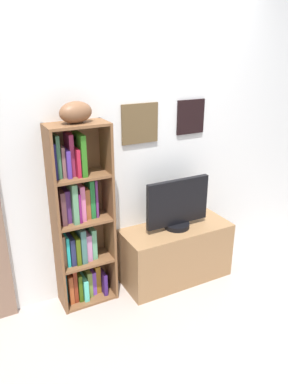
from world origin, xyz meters
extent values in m
cube|color=#A79991|center=(0.00, 0.00, -0.02)|extent=(5.20, 5.20, 0.04)
cube|color=silver|center=(0.00, 1.13, 1.19)|extent=(4.80, 0.06, 2.39)
cube|color=brown|center=(0.15, 1.09, 1.41)|extent=(0.32, 0.02, 0.32)
cube|color=#91A9BC|center=(0.15, 1.09, 1.41)|extent=(0.27, 0.01, 0.27)
cube|color=black|center=(0.63, 1.09, 1.42)|extent=(0.27, 0.02, 0.29)
cube|color=#8DA3BA|center=(0.63, 1.09, 1.42)|extent=(0.22, 0.01, 0.24)
cube|color=brown|center=(-0.62, 0.98, 0.74)|extent=(0.02, 0.24, 1.48)
cube|color=brown|center=(-0.19, 0.98, 0.74)|extent=(0.02, 0.24, 1.48)
cube|color=brown|center=(-0.41, 1.10, 0.74)|extent=(0.45, 0.01, 1.48)
cube|color=brown|center=(-0.41, 0.98, 0.01)|extent=(0.41, 0.23, 0.02)
cube|color=brown|center=(-0.41, 0.98, 0.37)|extent=(0.41, 0.23, 0.02)
cube|color=brown|center=(-0.41, 0.98, 0.73)|extent=(0.41, 0.23, 0.02)
cube|color=brown|center=(-0.41, 0.98, 1.09)|extent=(0.41, 0.23, 0.02)
cube|color=brown|center=(-0.41, 0.98, 1.47)|extent=(0.41, 0.23, 0.02)
cube|color=#166677|center=(-0.59, 1.03, 0.15)|extent=(0.03, 0.12, 0.26)
cube|color=#A74A23|center=(-0.55, 1.01, 0.15)|extent=(0.03, 0.16, 0.25)
cube|color=maroon|center=(-0.52, 1.01, 0.17)|extent=(0.03, 0.16, 0.30)
cube|color=#35500E|center=(-0.48, 1.01, 0.14)|extent=(0.03, 0.17, 0.25)
cube|color=#51C9B2|center=(-0.44, 1.00, 0.12)|extent=(0.04, 0.19, 0.19)
cube|color=olive|center=(-0.39, 1.02, 0.14)|extent=(0.04, 0.15, 0.23)
cube|color=purple|center=(-0.35, 1.02, 0.13)|extent=(0.03, 0.13, 0.22)
cube|color=#95631A|center=(-0.31, 1.03, 0.15)|extent=(0.04, 0.12, 0.26)
cube|color=#381C63|center=(-0.27, 1.00, 0.12)|extent=(0.03, 0.19, 0.20)
cube|color=#866145|center=(-0.59, 1.01, 0.51)|extent=(0.04, 0.16, 0.27)
cube|color=#1FA9A6|center=(-0.56, 1.01, 0.51)|extent=(0.02, 0.17, 0.25)
cube|color=#20264D|center=(-0.52, 1.00, 0.50)|extent=(0.04, 0.17, 0.23)
cube|color=#43560E|center=(-0.48, 1.00, 0.50)|extent=(0.03, 0.19, 0.23)
cube|color=#3A6861|center=(-0.43, 1.00, 0.53)|extent=(0.04, 0.18, 0.29)
cube|color=#B977A7|center=(-0.39, 1.01, 0.49)|extent=(0.04, 0.17, 0.23)
cube|color=#5BA376|center=(-0.34, 1.01, 0.51)|extent=(0.04, 0.16, 0.26)
cube|color=brown|center=(-0.60, 1.02, 0.85)|extent=(0.02, 0.15, 0.21)
cube|color=#502D31|center=(-0.56, 1.00, 0.87)|extent=(0.04, 0.18, 0.26)
cube|color=#522769|center=(-0.52, 1.02, 0.87)|extent=(0.04, 0.15, 0.26)
cube|color=#528860|center=(-0.48, 0.99, 0.90)|extent=(0.04, 0.19, 0.31)
cube|color=#71175B|center=(-0.44, 1.00, 0.86)|extent=(0.02, 0.19, 0.23)
cube|color=#CB6592|center=(-0.41, 1.01, 0.88)|extent=(0.04, 0.17, 0.28)
cube|color=#9A5229|center=(-0.37, 1.02, 0.86)|extent=(0.04, 0.15, 0.24)
cube|color=#1C6A2E|center=(-0.33, 1.02, 0.89)|extent=(0.04, 0.15, 0.30)
cube|color=#5D296C|center=(-0.30, 1.02, 0.89)|extent=(0.02, 0.15, 0.30)
cube|color=#19184C|center=(-0.59, 1.01, 1.23)|extent=(0.03, 0.16, 0.26)
cube|color=#346443|center=(-0.56, 1.02, 1.26)|extent=(0.03, 0.15, 0.31)
cube|color=#855555|center=(-0.53, 1.02, 1.22)|extent=(0.02, 0.15, 0.23)
cube|color=#4B2D91|center=(-0.50, 1.00, 1.20)|extent=(0.03, 0.17, 0.20)
cube|color=#92284C|center=(-0.46, 1.02, 1.26)|extent=(0.03, 0.14, 0.31)
cube|color=#AC1931|center=(-0.43, 1.00, 1.21)|extent=(0.03, 0.19, 0.21)
cube|color=#2A6B19|center=(-0.39, 0.99, 1.26)|extent=(0.04, 0.19, 0.31)
ellipsoid|color=brown|center=(-0.41, 0.98, 1.56)|extent=(0.28, 0.21, 0.15)
cube|color=olive|center=(0.40, 0.89, 0.26)|extent=(0.97, 0.41, 0.51)
cube|color=brown|center=(0.40, 0.70, 0.26)|extent=(0.87, 0.01, 0.33)
cylinder|color=black|center=(0.40, 0.89, 0.53)|extent=(0.22, 0.22, 0.04)
cube|color=black|center=(0.40, 0.89, 0.75)|extent=(0.58, 0.04, 0.40)
cube|color=#1E354D|center=(0.40, 0.88, 0.75)|extent=(0.54, 0.01, 0.36)
camera|label=1|loc=(-1.18, -1.51, 1.99)|focal=34.53mm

